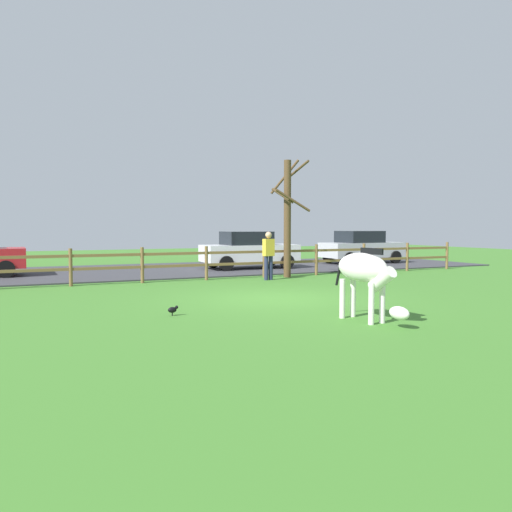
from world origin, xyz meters
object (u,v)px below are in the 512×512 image
object	(u,v)px
crow_on_grass	(173,310)
zebra	(365,273)
bare_tree	(288,215)
visitor_near_fence	(269,253)
parked_car_silver	(361,247)
parked_car_white	(249,250)

from	to	relation	value
crow_on_grass	zebra	bearing A→B (deg)	-33.92
bare_tree	visitor_near_fence	world-z (taller)	bare_tree
visitor_near_fence	zebra	bearing A→B (deg)	-102.57
bare_tree	crow_on_grass	distance (m)	8.75
crow_on_grass	bare_tree	bearing A→B (deg)	45.73
bare_tree	parked_car_silver	bearing A→B (deg)	33.53
visitor_near_fence	bare_tree	bearing A→B (deg)	29.36
crow_on_grass	parked_car_white	bearing A→B (deg)	58.17
parked_car_white	parked_car_silver	xyz separation A→B (m)	(6.24, 0.59, 0.00)
crow_on_grass	visitor_near_fence	xyz separation A→B (m)	(4.88, 5.49, 0.78)
bare_tree	parked_car_white	distance (m)	3.86
parked_car_silver	bare_tree	bearing A→B (deg)	-146.47
zebra	crow_on_grass	size ratio (longest dim) A/B	8.99
crow_on_grass	visitor_near_fence	world-z (taller)	visitor_near_fence
crow_on_grass	visitor_near_fence	bearing A→B (deg)	48.39
crow_on_grass	visitor_near_fence	distance (m)	7.38
bare_tree	parked_car_white	world-z (taller)	bare_tree
zebra	parked_car_silver	xyz separation A→B (m)	(9.07, 12.40, -0.08)
zebra	visitor_near_fence	bearing A→B (deg)	77.43
parked_car_white	crow_on_grass	bearing A→B (deg)	-121.83
crow_on_grass	parked_car_white	size ratio (longest dim) A/B	0.05
bare_tree	parked_car_silver	xyz separation A→B (m)	(6.32, 4.19, -1.40)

